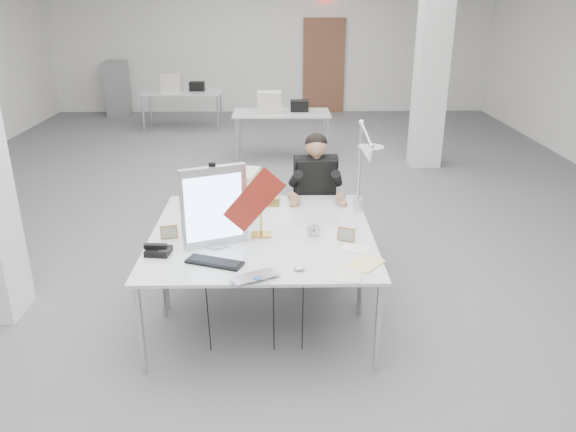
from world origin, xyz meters
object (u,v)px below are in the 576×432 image
(laptop, at_px, (258,280))
(beige_monitor, at_px, (236,191))
(desk_main, at_px, (260,257))
(office_chair, at_px, (315,207))
(desk_phone, at_px, (158,251))
(bankers_lamp, at_px, (261,216))
(architect_lamp, at_px, (364,170))
(seated_person, at_px, (316,178))
(monitor, at_px, (214,207))

(laptop, distance_m, beige_monitor, 1.42)
(desk_main, distance_m, office_chair, 1.59)
(office_chair, height_order, desk_phone, office_chair)
(desk_main, xyz_separation_m, beige_monitor, (-0.24, 0.97, 0.19))
(office_chair, height_order, bankers_lamp, office_chair)
(desk_main, xyz_separation_m, desk_phone, (-0.77, 0.05, 0.03))
(office_chair, relative_size, bankers_lamp, 3.37)
(laptop, bearing_deg, architect_lamp, 24.96)
(laptop, bearing_deg, beige_monitor, 72.84)
(beige_monitor, bearing_deg, seated_person, 43.93)
(desk_main, xyz_separation_m, laptop, (-0.00, -0.41, 0.03))
(monitor, bearing_deg, architect_lamp, -0.89)
(office_chair, xyz_separation_m, laptop, (-0.51, -1.91, 0.19))
(desk_main, bearing_deg, architect_lamp, 38.61)
(bankers_lamp, height_order, desk_phone, bankers_lamp)
(monitor, xyz_separation_m, bankers_lamp, (0.35, 0.17, -0.15))
(bankers_lamp, height_order, architect_lamp, architect_lamp)
(office_chair, bearing_deg, laptop, -110.19)
(office_chair, relative_size, beige_monitor, 2.99)
(seated_person, bearing_deg, desk_main, -114.46)
(office_chair, distance_m, seated_person, 0.33)
(office_chair, height_order, architect_lamp, architect_lamp)
(office_chair, xyz_separation_m, monitor, (-0.86, -1.29, 0.50))
(beige_monitor, bearing_deg, architect_lamp, -3.65)
(laptop, relative_size, beige_monitor, 0.87)
(desk_main, bearing_deg, monitor, 149.44)
(desk_phone, bearing_deg, office_chair, 56.15)
(desk_main, bearing_deg, office_chair, 71.41)
(desk_main, height_order, bankers_lamp, bankers_lamp)
(desk_main, bearing_deg, seated_person, 70.81)
(office_chair, distance_m, beige_monitor, 0.99)
(monitor, relative_size, bankers_lamp, 1.85)
(monitor, relative_size, laptop, 1.89)
(office_chair, distance_m, architect_lamp, 1.10)
(monitor, relative_size, beige_monitor, 1.64)
(desk_main, height_order, desk_phone, desk_phone)
(monitor, bearing_deg, desk_phone, 178.68)
(monitor, distance_m, bankers_lamp, 0.41)
(office_chair, height_order, laptop, office_chair)
(bankers_lamp, xyz_separation_m, architect_lamp, (0.85, 0.30, 0.29))
(monitor, distance_m, architect_lamp, 1.30)
(desk_main, bearing_deg, desk_phone, 176.50)
(office_chair, xyz_separation_m, seated_person, (0.00, -0.05, 0.32))
(seated_person, bearing_deg, desk_phone, -137.42)
(beige_monitor, distance_m, architect_lamp, 1.17)
(desk_main, height_order, architect_lamp, architect_lamp)
(bankers_lamp, relative_size, architect_lamp, 0.37)
(desk_main, distance_m, laptop, 0.41)
(monitor, bearing_deg, laptop, -83.22)
(bankers_lamp, bearing_deg, architect_lamp, 28.30)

